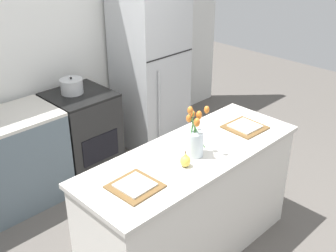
{
  "coord_description": "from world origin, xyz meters",
  "views": [
    {
      "loc": [
        -1.96,
        -1.73,
        2.48
      ],
      "look_at": [
        0.0,
        0.25,
        1.06
      ],
      "focal_mm": 45.0,
      "sensor_mm": 36.0,
      "label": 1
    }
  ],
  "objects_px": {
    "flower_vase": "(194,140)",
    "plate_setting_right": "(245,127)",
    "stove_range": "(83,134)",
    "pear_figurine": "(185,160)",
    "cooking_pot": "(72,86)",
    "refrigerator": "(150,68)",
    "plate_setting_left": "(135,186)"
  },
  "relations": [
    {
      "from": "flower_vase",
      "to": "plate_setting_right",
      "type": "bearing_deg",
      "value": -0.62
    },
    {
      "from": "stove_range",
      "to": "pear_figurine",
      "type": "height_order",
      "value": "pear_figurine"
    },
    {
      "from": "stove_range",
      "to": "flower_vase",
      "type": "xyz_separation_m",
      "value": [
        -0.12,
        -1.63,
        0.62
      ]
    },
    {
      "from": "stove_range",
      "to": "cooking_pot",
      "type": "height_order",
      "value": "cooking_pot"
    },
    {
      "from": "flower_vase",
      "to": "cooking_pot",
      "type": "xyz_separation_m",
      "value": [
        0.09,
        1.69,
        -0.1
      ]
    },
    {
      "from": "pear_figurine",
      "to": "refrigerator",
      "type": "bearing_deg",
      "value": 54.11
    },
    {
      "from": "flower_vase",
      "to": "plate_setting_right",
      "type": "height_order",
      "value": "flower_vase"
    },
    {
      "from": "flower_vase",
      "to": "refrigerator",
      "type": "bearing_deg",
      "value": 56.75
    },
    {
      "from": "refrigerator",
      "to": "plate_setting_left",
      "type": "distance_m",
      "value": 2.31
    },
    {
      "from": "stove_range",
      "to": "flower_vase",
      "type": "height_order",
      "value": "flower_vase"
    },
    {
      "from": "stove_range",
      "to": "refrigerator",
      "type": "height_order",
      "value": "refrigerator"
    },
    {
      "from": "plate_setting_right",
      "to": "cooking_pot",
      "type": "distance_m",
      "value": 1.77
    },
    {
      "from": "plate_setting_right",
      "to": "plate_setting_left",
      "type": "bearing_deg",
      "value": 180.0
    },
    {
      "from": "refrigerator",
      "to": "plate_setting_right",
      "type": "relative_size",
      "value": 6.17
    },
    {
      "from": "stove_range",
      "to": "flower_vase",
      "type": "bearing_deg",
      "value": -94.25
    },
    {
      "from": "cooking_pot",
      "to": "refrigerator",
      "type": "bearing_deg",
      "value": -3.33
    },
    {
      "from": "flower_vase",
      "to": "pear_figurine",
      "type": "xyz_separation_m",
      "value": [
        -0.15,
        -0.06,
        -0.08
      ]
    },
    {
      "from": "pear_figurine",
      "to": "plate_setting_left",
      "type": "bearing_deg",
      "value": 172.39
    },
    {
      "from": "refrigerator",
      "to": "plate_setting_right",
      "type": "xyz_separation_m",
      "value": [
        -0.47,
        -1.64,
        0.03
      ]
    },
    {
      "from": "pear_figurine",
      "to": "cooking_pot",
      "type": "relative_size",
      "value": 0.53
    },
    {
      "from": "flower_vase",
      "to": "pear_figurine",
      "type": "bearing_deg",
      "value": -158.68
    },
    {
      "from": "refrigerator",
      "to": "cooking_pot",
      "type": "height_order",
      "value": "refrigerator"
    },
    {
      "from": "plate_setting_left",
      "to": "cooking_pot",
      "type": "xyz_separation_m",
      "value": [
        0.65,
        1.7,
        0.01
      ]
    },
    {
      "from": "plate_setting_right",
      "to": "cooking_pot",
      "type": "height_order",
      "value": "cooking_pot"
    },
    {
      "from": "flower_vase",
      "to": "plate_setting_right",
      "type": "xyz_separation_m",
      "value": [
        0.6,
        -0.01,
        -0.11
      ]
    },
    {
      "from": "stove_range",
      "to": "refrigerator",
      "type": "xyz_separation_m",
      "value": [
        0.95,
        0.0,
        0.47
      ]
    },
    {
      "from": "stove_range",
      "to": "plate_setting_right",
      "type": "xyz_separation_m",
      "value": [
        0.48,
        -1.64,
        0.5
      ]
    },
    {
      "from": "pear_figurine",
      "to": "cooking_pot",
      "type": "distance_m",
      "value": 1.77
    },
    {
      "from": "flower_vase",
      "to": "cooking_pot",
      "type": "relative_size",
      "value": 1.75
    },
    {
      "from": "pear_figurine",
      "to": "plate_setting_right",
      "type": "bearing_deg",
      "value": 4.08
    },
    {
      "from": "plate_setting_left",
      "to": "plate_setting_right",
      "type": "relative_size",
      "value": 1.0
    },
    {
      "from": "stove_range",
      "to": "cooking_pot",
      "type": "bearing_deg",
      "value": 119.77
    }
  ]
}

